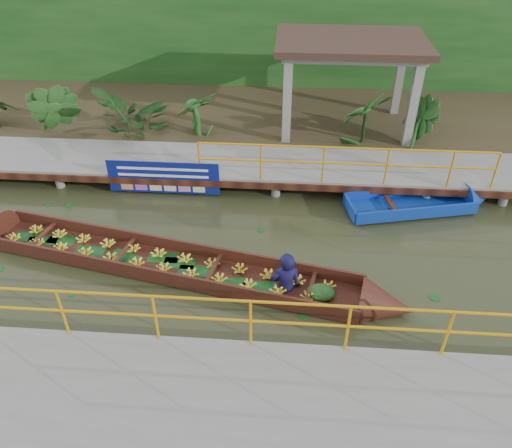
{
  "coord_description": "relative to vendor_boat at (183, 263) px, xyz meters",
  "views": [
    {
      "loc": [
        1.31,
        -8.75,
        7.33
      ],
      "look_at": [
        0.63,
        0.5,
        0.6
      ],
      "focal_mm": 35.0,
      "sensor_mm": 36.0,
      "label": 1
    }
  ],
  "objects": [
    {
      "name": "moored_blue_boat",
      "position": [
        6.26,
        3.0,
        -0.09
      ],
      "size": [
        3.89,
        1.79,
        0.9
      ],
      "rotation": [
        0.0,
        0.0,
        0.23
      ],
      "color": "#0D3299",
      "rests_on": "ground"
    },
    {
      "name": "ground",
      "position": [
        0.9,
        0.57,
        -0.25
      ],
      "size": [
        80.0,
        80.0,
        0.0
      ],
      "primitive_type": "plane",
      "color": "#2C2F17",
      "rests_on": "ground"
    },
    {
      "name": "tropical_plants",
      "position": [
        -0.85,
        5.87,
        0.93
      ],
      "size": [
        14.17,
        1.17,
        1.46
      ],
      "color": "#164516",
      "rests_on": "ground"
    },
    {
      "name": "foliage_backdrop",
      "position": [
        0.9,
        10.57,
        1.75
      ],
      "size": [
        30.0,
        0.8,
        4.0
      ],
      "primitive_type": "cube",
      "color": "#164516",
      "rests_on": "ground"
    },
    {
      "name": "far_dock",
      "position": [
        0.92,
        4.0,
        0.23
      ],
      "size": [
        16.0,
        2.06,
        1.66
      ],
      "color": "slate",
      "rests_on": "ground"
    },
    {
      "name": "pavilion",
      "position": [
        3.9,
        6.87,
        2.57
      ],
      "size": [
        4.4,
        3.0,
        3.0
      ],
      "color": "slate",
      "rests_on": "ground"
    },
    {
      "name": "blue_banner",
      "position": [
        -1.09,
        3.05,
        0.31
      ],
      "size": [
        2.99,
        0.04,
        0.93
      ],
      "color": "navy",
      "rests_on": "ground"
    },
    {
      "name": "vendor_boat",
      "position": [
        0.0,
        0.0,
        0.0
      ],
      "size": [
        10.57,
        3.21,
        2.29
      ],
      "rotation": [
        0.0,
        0.0,
        -0.21
      ],
      "color": "#34140E",
      "rests_on": "ground"
    },
    {
      "name": "near_dock",
      "position": [
        1.9,
        -3.63,
        0.05
      ],
      "size": [
        18.0,
        2.4,
        1.73
      ],
      "color": "slate",
      "rests_on": "ground"
    },
    {
      "name": "land_strip",
      "position": [
        0.9,
        8.07,
        -0.02
      ],
      "size": [
        30.0,
        8.0,
        0.45
      ],
      "primitive_type": "cube",
      "color": "#352C1A",
      "rests_on": "ground"
    }
  ]
}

